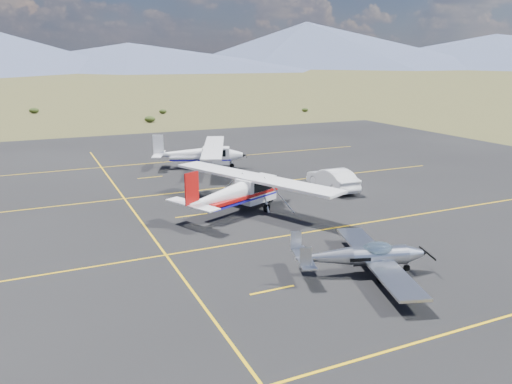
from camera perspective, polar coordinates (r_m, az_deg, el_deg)
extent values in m
plane|color=#383D1C|center=(24.89, 4.51, -6.64)|extent=(1600.00, 1600.00, 0.00)
cube|color=black|center=(30.84, -1.77, -2.28)|extent=(72.00, 72.00, 0.02)
cube|color=#B9BBC0|center=(22.67, 13.62, -7.45)|extent=(3.59, 8.01, 0.11)
ellipsoid|color=#99BFD8|center=(22.51, 13.69, -6.45)|extent=(1.64, 1.23, 0.73)
cube|color=#B9BBC0|center=(21.66, 5.44, -7.45)|extent=(1.38, 2.73, 0.05)
cube|color=#B9BBC0|center=(20.60, 5.70, -7.46)|extent=(0.48, 0.20, 0.89)
cube|color=#B9BBC0|center=(22.37, 4.59, -5.58)|extent=(0.48, 0.20, 0.89)
cylinder|color=black|center=(23.39, 16.84, -8.31)|extent=(0.31, 0.17, 0.30)
cylinder|color=black|center=(21.89, 14.09, -9.68)|extent=(0.37, 0.20, 0.36)
cylinder|color=black|center=(23.71, 12.24, -7.60)|extent=(0.37, 0.20, 0.36)
cube|color=white|center=(31.45, 0.00, 0.34)|extent=(2.81, 2.21, 1.53)
cube|color=white|center=(31.10, -0.28, 1.68)|extent=(6.70, 12.09, 0.16)
cube|color=black|center=(31.38, 0.00, 0.90)|extent=(2.21, 1.97, 0.62)
cube|color=#AE100E|center=(30.43, -1.84, -0.39)|extent=(5.71, 3.52, 0.20)
cube|color=#AE100E|center=(27.54, -7.35, 0.40)|extent=(0.91, 0.47, 1.81)
cube|color=white|center=(27.78, -7.29, -1.41)|extent=(2.26, 3.66, 0.07)
cylinder|color=black|center=(32.80, 1.70, -0.84)|extent=(0.42, 0.27, 0.41)
cylinder|color=black|center=(30.71, 1.24, -1.85)|extent=(0.52, 0.34, 0.50)
cylinder|color=black|center=(32.24, -1.99, -1.04)|extent=(0.52, 0.34, 0.50)
cube|color=white|center=(43.13, -4.58, 4.19)|extent=(2.57, 1.96, 1.41)
cube|color=white|center=(43.01, -4.88, 5.14)|extent=(5.74, 11.24, 0.15)
cube|color=black|center=(43.08, -4.59, 4.57)|extent=(2.01, 1.77, 0.57)
cube|color=white|center=(43.22, -6.38, 4.02)|extent=(5.29, 3.05, 0.19)
cube|color=white|center=(43.39, -11.11, 5.35)|extent=(0.85, 0.40, 1.67)
cube|color=white|center=(43.54, -11.06, 4.27)|extent=(1.96, 3.38, 0.06)
cylinder|color=black|center=(43.29, -2.77, 3.03)|extent=(0.39, 0.24, 0.37)
cylinder|color=black|center=(42.24, -5.03, 2.75)|extent=(0.48, 0.30, 0.46)
cylinder|color=black|center=(44.38, -4.92, 3.35)|extent=(0.48, 0.30, 0.46)
imported|color=white|center=(36.21, 8.74, 1.48)|extent=(1.78, 4.85, 1.59)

